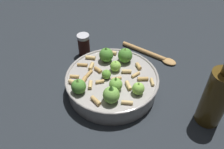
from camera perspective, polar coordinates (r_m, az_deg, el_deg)
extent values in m
plane|color=#23282D|center=(0.73, 0.00, -3.74)|extent=(2.40, 2.40, 0.00)
cylinder|color=#9E9993|center=(0.71, 0.00, -2.22)|extent=(0.28, 0.28, 0.05)
torus|color=#9E9993|center=(0.69, 0.00, -0.61)|extent=(0.29, 0.29, 0.01)
sphere|color=#75B247|center=(0.64, 0.94, -2.52)|extent=(0.04, 0.04, 0.04)
cone|color=#609E38|center=(0.63, 0.97, -1.18)|extent=(0.01, 0.01, 0.02)
sphere|color=#609E38|center=(0.68, -1.42, 0.05)|extent=(0.03, 0.03, 0.03)
cone|color=#8CC64C|center=(0.67, -1.44, 0.87)|extent=(0.01, 0.01, 0.01)
sphere|color=#8CC64C|center=(0.64, 6.86, -3.31)|extent=(0.04, 0.04, 0.04)
cone|color=#8CC64C|center=(0.63, 6.98, -2.21)|extent=(0.01, 0.01, 0.01)
sphere|color=#4C8933|center=(0.64, -8.39, -3.00)|extent=(0.04, 0.04, 0.04)
cone|color=#75B247|center=(0.62, -8.58, -1.64)|extent=(0.02, 0.02, 0.02)
sphere|color=#4C8933|center=(0.74, -1.48, 4.94)|extent=(0.05, 0.05, 0.05)
cone|color=#4C8933|center=(0.72, -1.51, 6.38)|extent=(0.02, 0.02, 0.02)
sphere|color=#8CC64C|center=(0.70, 0.88, 2.14)|extent=(0.03, 0.03, 0.03)
cone|color=#8CC64C|center=(0.69, 0.90, 3.11)|extent=(0.02, 0.02, 0.01)
sphere|color=#75B247|center=(0.61, -0.19, -5.15)|extent=(0.05, 0.05, 0.05)
cone|color=#4C8933|center=(0.59, -0.20, -3.50)|extent=(0.02, 0.02, 0.02)
sphere|color=#4C8933|center=(0.73, 3.31, 4.81)|extent=(0.05, 0.05, 0.05)
cone|color=#75B247|center=(0.72, 3.38, 6.21)|extent=(0.02, 0.02, 0.02)
cylinder|color=tan|center=(0.76, -5.41, 4.28)|extent=(0.03, 0.03, 0.01)
cylinder|color=tan|center=(0.66, 3.95, -2.93)|extent=(0.03, 0.03, 0.01)
cylinder|color=tan|center=(0.70, 3.68, 0.81)|extent=(0.03, 0.03, 0.01)
cylinder|color=tan|center=(0.73, -7.44, 2.46)|extent=(0.03, 0.03, 0.01)
cylinder|color=tan|center=(0.67, -9.71, -1.98)|extent=(0.03, 0.02, 0.01)
cylinder|color=tan|center=(0.66, -5.47, -2.59)|extent=(0.03, 0.03, 0.01)
cylinder|color=tan|center=(0.69, -9.41, -0.45)|extent=(0.03, 0.02, 0.01)
cylinder|color=tan|center=(0.61, 3.84, -7.03)|extent=(0.03, 0.03, 0.01)
cylinder|color=tan|center=(0.67, -3.05, -1.78)|extent=(0.02, 0.03, 0.01)
cylinder|color=tan|center=(0.72, -5.22, 2.10)|extent=(0.02, 0.03, 0.01)
cylinder|color=tan|center=(0.78, -2.00, 5.57)|extent=(0.03, 0.01, 0.01)
cylinder|color=tan|center=(0.72, 6.68, 2.10)|extent=(0.03, 0.02, 0.01)
cylinder|color=tan|center=(0.70, -5.84, 0.21)|extent=(0.02, 0.03, 0.01)
cylinder|color=tan|center=(0.71, -3.52, 1.20)|extent=(0.03, 0.01, 0.01)
cylinder|color=tan|center=(0.67, -7.20, -1.58)|extent=(0.02, 0.03, 0.01)
cylinder|color=tan|center=(0.69, 5.99, -0.03)|extent=(0.01, 0.03, 0.01)
cylinder|color=tan|center=(0.62, -4.11, -6.57)|extent=(0.04, 0.02, 0.01)
cylinder|color=tan|center=(0.68, 10.05, -1.86)|extent=(0.03, 0.03, 0.01)
cylinder|color=tan|center=(0.68, 7.79, -1.05)|extent=(0.03, 0.03, 0.01)
cylinder|color=tan|center=(0.68, 1.25, -0.83)|extent=(0.03, 0.03, 0.01)
cylinder|color=tan|center=(0.77, 0.25, 5.51)|extent=(0.03, 0.02, 0.01)
cylinder|color=#33140F|center=(0.85, -7.04, 7.00)|extent=(0.04, 0.04, 0.07)
cylinder|color=silver|center=(0.82, -7.30, 9.43)|extent=(0.04, 0.04, 0.01)
cylinder|color=#4C3814|center=(0.65, 24.60, -5.53)|extent=(0.07, 0.07, 0.17)
cylinder|color=#B2844C|center=(0.88, 7.92, 5.87)|extent=(0.18, 0.04, 0.02)
ellipsoid|color=#B2844C|center=(0.85, 14.14, 3.18)|extent=(0.06, 0.04, 0.01)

